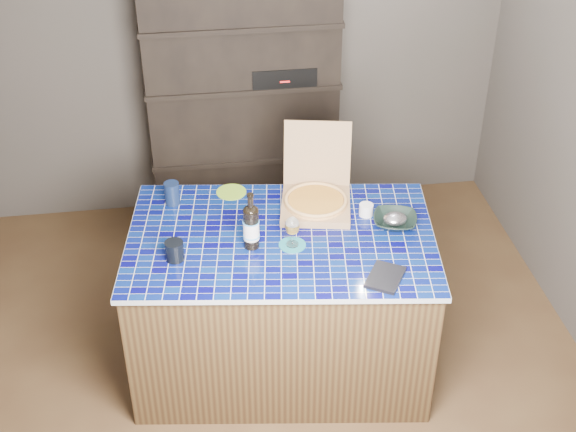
{
  "coord_description": "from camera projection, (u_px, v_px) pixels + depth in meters",
  "views": [
    {
      "loc": [
        -0.36,
        -3.15,
        3.21
      ],
      "look_at": [
        0.08,
        0.0,
        1.02
      ],
      "focal_mm": 50.0,
      "sensor_mm": 36.0,
      "label": 1
    }
  ],
  "objects": [
    {
      "name": "bowl",
      "position": [
        395.0,
        221.0,
        4.09
      ],
      "size": [
        0.27,
        0.27,
        0.05
      ],
      "primitive_type": "imported",
      "rotation": [
        0.0,
        0.0,
        -0.27
      ],
      "color": "black",
      "rests_on": "kitchen_island"
    },
    {
      "name": "wine_glass",
      "position": [
        292.0,
        226.0,
        3.89
      ],
      "size": [
        0.07,
        0.07,
        0.16
      ],
      "color": "white",
      "rests_on": "teal_trivet"
    },
    {
      "name": "navy_cup",
      "position": [
        172.0,
        193.0,
        4.24
      ],
      "size": [
        0.08,
        0.08,
        0.13
      ],
      "primitive_type": "cylinder",
      "color": "#0E1934",
      "rests_on": "kitchen_island"
    },
    {
      "name": "mead_bottle",
      "position": [
        251.0,
        226.0,
        3.89
      ],
      "size": [
        0.08,
        0.08,
        0.31
      ],
      "color": "black",
      "rests_on": "kitchen_island"
    },
    {
      "name": "foil_contents",
      "position": [
        395.0,
        219.0,
        4.08
      ],
      "size": [
        0.13,
        0.1,
        0.06
      ],
      "primitive_type": "ellipsoid",
      "color": "#A8A7B2",
      "rests_on": "bowl"
    },
    {
      "name": "dvd_case",
      "position": [
        385.0,
        277.0,
        3.74
      ],
      "size": [
        0.23,
        0.25,
        0.02
      ],
      "primitive_type": "cube",
      "rotation": [
        0.0,
        0.0,
        -0.54
      ],
      "color": "black",
      "rests_on": "kitchen_island"
    },
    {
      "name": "white_jar",
      "position": [
        366.0,
        210.0,
        4.16
      ],
      "size": [
        0.07,
        0.07,
        0.06
      ],
      "primitive_type": "cylinder",
      "color": "silver",
      "rests_on": "kitchen_island"
    },
    {
      "name": "kitchen_island",
      "position": [
        281.0,
        301.0,
        4.26
      ],
      "size": [
        1.66,
        1.17,
        0.85
      ],
      "rotation": [
        0.0,
        0.0,
        -0.13
      ],
      "color": "#4D391E",
      "rests_on": "floor"
    },
    {
      "name": "shelving_unit",
      "position": [
        243.0,
        100.0,
        5.17
      ],
      "size": [
        1.2,
        0.41,
        1.8
      ],
      "color": "black",
      "rests_on": "floor"
    },
    {
      "name": "room",
      "position": [
        270.0,
        177.0,
        3.72
      ],
      "size": [
        3.5,
        3.5,
        3.5
      ],
      "color": "brown",
      "rests_on": "ground"
    },
    {
      "name": "teal_trivet",
      "position": [
        292.0,
        245.0,
        3.96
      ],
      "size": [
        0.13,
        0.13,
        0.01
      ],
      "primitive_type": "cylinder",
      "color": "#176C78",
      "rests_on": "kitchen_island"
    },
    {
      "name": "tumbler",
      "position": [
        175.0,
        251.0,
        3.84
      ],
      "size": [
        0.09,
        0.09,
        0.1
      ],
      "primitive_type": "cylinder",
      "color": "black",
      "rests_on": "kitchen_island"
    },
    {
      "name": "green_trivet",
      "position": [
        231.0,
        192.0,
        4.36
      ],
      "size": [
        0.16,
        0.16,
        0.01
      ],
      "primitive_type": "cylinder",
      "color": "#7CAF25",
      "rests_on": "kitchen_island"
    },
    {
      "name": "pizza_box",
      "position": [
        316.0,
        198.0,
        4.21
      ],
      "size": [
        0.43,
        0.5,
        0.39
      ],
      "rotation": [
        0.0,
        0.0,
        -0.19
      ],
      "color": "olive",
      "rests_on": "kitchen_island"
    }
  ]
}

